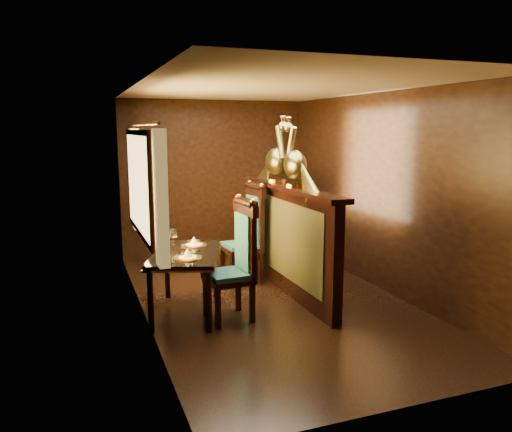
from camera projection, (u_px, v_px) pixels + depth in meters
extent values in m
plane|color=black|center=(272.00, 301.00, 6.00)|extent=(5.00, 5.00, 0.00)
cube|color=black|center=(215.00, 178.00, 8.10)|extent=(3.00, 0.04, 2.50)
cube|color=black|center=(408.00, 245.00, 3.48)|extent=(3.00, 0.04, 2.50)
cube|color=black|center=(141.00, 205.00, 5.27)|extent=(0.04, 5.00, 2.50)
cube|color=black|center=(382.00, 193.00, 6.30)|extent=(0.04, 5.00, 2.50)
cube|color=beige|center=(273.00, 88.00, 5.57)|extent=(3.00, 5.00, 0.04)
cube|color=#FFC672|center=(137.00, 183.00, 5.52)|extent=(0.01, 1.70, 1.05)
cube|color=#F8A343|center=(161.00, 199.00, 4.66)|extent=(0.10, 0.22, 1.30)
cube|color=#F8A343|center=(136.00, 179.00, 6.46)|extent=(0.10, 0.22, 1.30)
cylinder|color=gold|center=(142.00, 124.00, 5.43)|extent=(0.03, 2.20, 0.03)
cube|color=black|center=(287.00, 241.00, 6.28)|extent=(0.12, 2.60, 1.30)
cube|color=#323317|center=(282.00, 238.00, 6.25)|extent=(0.02, 2.20, 0.95)
cube|color=black|center=(288.00, 187.00, 6.16)|extent=(0.26, 2.70, 0.06)
cube|color=black|center=(185.00, 254.00, 5.49)|extent=(1.06, 1.35, 0.04)
cube|color=gold|center=(185.00, 256.00, 5.49)|extent=(1.08, 1.37, 0.02)
cylinder|color=black|center=(151.00, 302.00, 5.03)|extent=(0.06, 0.06, 0.65)
cylinder|color=black|center=(209.00, 302.00, 5.04)|extent=(0.06, 0.06, 0.65)
cylinder|color=black|center=(167.00, 272.00, 6.07)|extent=(0.06, 0.06, 0.65)
cylinder|color=black|center=(215.00, 272.00, 6.08)|extent=(0.06, 0.06, 0.65)
cylinder|color=orange|center=(188.00, 258.00, 5.22)|extent=(0.30, 0.30, 0.01)
cone|color=white|center=(188.00, 253.00, 5.21)|extent=(0.11, 0.11, 0.10)
cylinder|color=orange|center=(194.00, 245.00, 5.79)|extent=(0.30, 0.30, 0.01)
cone|color=white|center=(194.00, 240.00, 5.78)|extent=(0.11, 0.11, 0.10)
cylinder|color=silver|center=(161.00, 250.00, 5.45)|extent=(0.03, 0.03, 0.06)
cylinder|color=silver|center=(160.00, 249.00, 5.52)|extent=(0.03, 0.03, 0.06)
cube|color=black|center=(228.00, 279.00, 5.37)|extent=(0.51, 0.51, 0.06)
cube|color=#165466|center=(228.00, 274.00, 5.36)|extent=(0.46, 0.46, 0.05)
cube|color=#165466|center=(246.00, 241.00, 5.38)|extent=(0.06, 0.37, 0.61)
cube|color=black|center=(218.00, 309.00, 5.15)|extent=(0.05, 0.05, 0.42)
cube|color=black|center=(252.00, 303.00, 5.31)|extent=(0.05, 0.05, 0.42)
cube|color=black|center=(206.00, 297.00, 5.50)|extent=(0.05, 0.05, 0.42)
cube|color=black|center=(238.00, 293.00, 5.66)|extent=(0.05, 0.05, 0.42)
sphere|color=gold|center=(253.00, 202.00, 5.13)|extent=(0.07, 0.07, 0.07)
sphere|color=gold|center=(239.00, 197.00, 5.48)|extent=(0.07, 0.07, 0.07)
cube|color=black|center=(241.00, 249.00, 6.69)|extent=(0.51, 0.51, 0.06)
cube|color=#165466|center=(241.00, 245.00, 6.68)|extent=(0.46, 0.46, 0.05)
cube|color=#165466|center=(255.00, 218.00, 6.70)|extent=(0.06, 0.38, 0.61)
cube|color=black|center=(233.00, 272.00, 6.47)|extent=(0.05, 0.05, 0.43)
cube|color=black|center=(261.00, 268.00, 6.63)|extent=(0.05, 0.05, 0.43)
cube|color=black|center=(222.00, 264.00, 6.83)|extent=(0.05, 0.05, 0.43)
cube|color=black|center=(249.00, 261.00, 6.99)|extent=(0.05, 0.05, 0.43)
sphere|color=gold|center=(262.00, 186.00, 6.45)|extent=(0.07, 0.07, 0.07)
sphere|color=gold|center=(249.00, 183.00, 6.80)|extent=(0.07, 0.07, 0.07)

